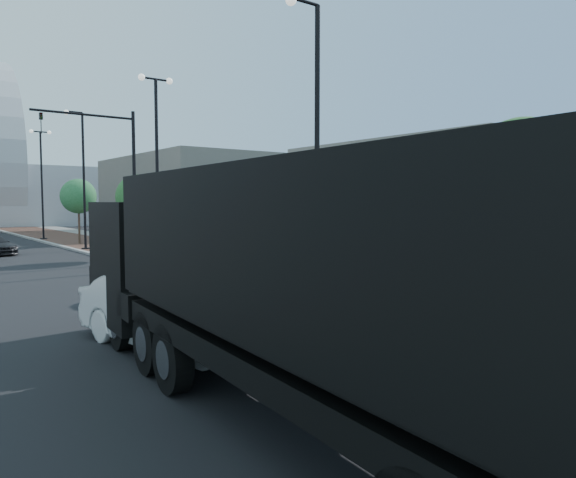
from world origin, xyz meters
TOP-DOWN VIEW (x-y plane):
  - sidewalk at (3.50, 40.00)m, footprint 7.00×140.00m
  - concrete_strip at (6.20, 40.00)m, footprint 2.40×140.00m
  - curb at (0.00, 40.00)m, footprint 0.30×140.00m
  - dump_truck at (-4.95, 6.20)m, footprint 3.84×13.95m
  - white_sedan at (-5.00, 8.46)m, footprint 2.61×5.34m
  - pedestrian at (4.58, 16.72)m, footprint 0.69×0.48m
  - streetlight_1 at (0.49, 10.00)m, footprint 1.44×0.56m
  - streetlight_2 at (0.60, 22.00)m, footprint 1.72×0.56m
  - streetlight_3 at (0.49, 34.00)m, footprint 1.44×0.56m
  - streetlight_4 at (0.60, 46.00)m, footprint 1.72×0.56m
  - traffic_mast at (-0.30, 25.00)m, footprint 5.09×0.20m
  - tree_0 at (1.65, 4.02)m, footprint 2.38×2.33m
  - tree_1 at (1.65, 15.02)m, footprint 2.21×2.13m
  - tree_2 at (1.65, 27.02)m, footprint 2.59×2.58m
  - tree_3 at (1.65, 39.02)m, footprint 2.62×2.61m
  - commercial_block_ne at (16.00, 50.00)m, footprint 12.00×22.00m
  - commercial_block_e at (18.00, 20.00)m, footprint 10.00×16.00m
  - utility_cover_1 at (2.40, 8.00)m, footprint 0.50×0.50m
  - utility_cover_2 at (2.40, 19.00)m, footprint 0.50×0.50m

SIDE VIEW (x-z plane):
  - sidewalk at x=3.50m, z-range 0.00..0.12m
  - concrete_strip at x=6.20m, z-range 0.00..0.13m
  - curb at x=0.00m, z-range 0.00..0.14m
  - utility_cover_1 at x=2.40m, z-range 0.12..0.14m
  - utility_cover_2 at x=2.40m, z-range 0.12..0.14m
  - white_sedan at x=-5.00m, z-range 0.00..1.68m
  - pedestrian at x=4.58m, z-range 0.00..1.79m
  - dump_truck at x=-4.95m, z-range -0.29..3.46m
  - tree_1 at x=1.65m, z-range 1.17..5.67m
  - commercial_block_e at x=18.00m, z-range 0.00..7.00m
  - tree_2 at x=1.65m, z-range 1.11..5.94m
  - tree_3 at x=1.65m, z-range 1.18..6.18m
  - tree_0 at x=1.65m, z-range 1.40..6.58m
  - commercial_block_ne at x=16.00m, z-range 0.00..8.00m
  - streetlight_1 at x=0.49m, z-range -0.26..8.95m
  - streetlight_3 at x=0.49m, z-range -0.26..8.95m
  - streetlight_2 at x=0.60m, z-range 0.18..9.46m
  - streetlight_4 at x=0.60m, z-range 0.18..9.46m
  - traffic_mast at x=-0.30m, z-range 0.98..8.98m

